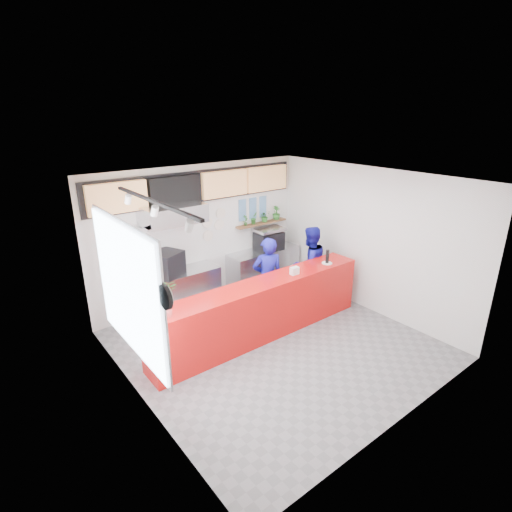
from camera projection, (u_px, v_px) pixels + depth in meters
floor at (275, 344)px, 7.30m from camera, size 5.00×5.00×0.00m
ceiling at (278, 180)px, 6.26m from camera, size 5.00×5.00×0.00m
wall_back at (201, 234)px, 8.63m from camera, size 5.00×0.00×5.00m
wall_left at (135, 312)px, 5.33m from camera, size 0.00×5.00×5.00m
wall_right at (368, 240)px, 8.23m from camera, size 0.00×5.00×5.00m
service_counter at (262, 309)px, 7.40m from camera, size 4.50×0.60×1.10m
cream_band at (199, 184)px, 8.24m from camera, size 5.00×0.02×0.80m
prep_bench at (178, 293)px, 8.31m from camera, size 1.80×0.60×0.90m
panini_oven at (166, 264)px, 7.95m from camera, size 0.73×0.73×0.50m
extraction_hood at (173, 214)px, 7.68m from camera, size 1.20×0.70×0.35m
hood_lip at (174, 224)px, 7.75m from camera, size 1.20×0.69×0.31m
right_bench at (263, 268)px, 9.64m from camera, size 1.80×0.60×0.90m
espresso_machine at (269, 241)px, 9.51m from camera, size 0.66×0.49×0.41m
espresso_tray at (269, 229)px, 9.41m from camera, size 0.71×0.50×0.06m
herb_shelf at (262, 223)px, 9.48m from camera, size 1.40×0.18×0.04m
menu_board_far_left at (117, 198)px, 7.16m from camera, size 1.10×0.10×0.55m
menu_board_mid_left at (176, 190)px, 7.84m from camera, size 1.10×0.10×0.55m
menu_board_mid_right at (225, 184)px, 8.51m from camera, size 1.10×0.10×0.55m
menu_board_far_right at (267, 178)px, 9.18m from camera, size 1.10×0.10×0.55m
soffit at (200, 186)px, 8.24m from camera, size 4.80×0.04×0.65m
window_pane at (128, 290)px, 5.50m from camera, size 0.04×2.20×1.90m
window_frame at (129, 289)px, 5.52m from camera, size 0.03×2.30×2.00m
wall_clock_rim at (165, 297)px, 4.50m from camera, size 0.05×0.30×0.30m
wall_clock_face at (168, 296)px, 4.52m from camera, size 0.02×0.26×0.26m
track_rail at (154, 202)px, 5.07m from camera, size 0.05×2.40×0.04m
dec_plate_a at (207, 222)px, 8.61m from camera, size 0.24×0.03×0.24m
dec_plate_b at (219, 225)px, 8.81m from camera, size 0.24×0.03×0.24m
dec_plate_c at (208, 236)px, 8.71m from camera, size 0.24×0.03×0.24m
dec_plate_d at (221, 213)px, 8.76m from camera, size 0.24×0.03×0.24m
photo_frame_a at (242, 205)px, 9.08m from camera, size 0.20×0.02×0.25m
photo_frame_b at (253, 203)px, 9.25m from camera, size 0.20×0.02×0.25m
photo_frame_c at (263, 201)px, 9.43m from camera, size 0.20×0.02×0.25m
photo_frame_d at (242, 216)px, 9.16m from camera, size 0.20×0.02×0.25m
photo_frame_e at (253, 214)px, 9.34m from camera, size 0.20×0.02×0.25m
photo_frame_f at (263, 212)px, 9.51m from camera, size 0.20×0.02×0.25m
staff_center at (267, 278)px, 8.02m from camera, size 0.73×0.63×1.70m
staff_right at (309, 264)px, 8.73m from camera, size 0.89×0.73×1.71m
herb_a at (245, 220)px, 9.15m from camera, size 0.16×0.14×0.26m
herb_b at (254, 218)px, 9.29m from camera, size 0.16×0.13×0.29m
herb_c at (265, 216)px, 9.49m from camera, size 0.30×0.28×0.27m
herb_d at (276, 213)px, 9.68m from camera, size 0.20×0.18×0.33m
glass_vase at (167, 310)px, 6.00m from camera, size 0.21×0.21×0.20m
basil_vase at (165, 291)px, 5.89m from camera, size 0.45×0.42×0.39m
napkin_holder at (295, 271)px, 7.55m from camera, size 0.17×0.11×0.14m
white_plate at (327, 263)px, 8.10m from camera, size 0.26×0.26×0.02m
pepper_mill at (327, 256)px, 8.05m from camera, size 0.07×0.07×0.28m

